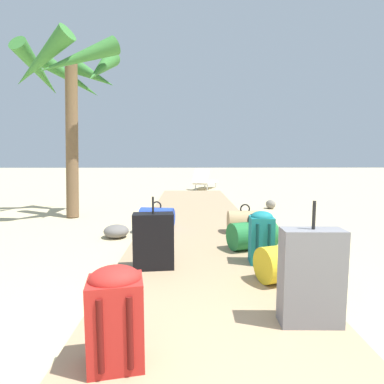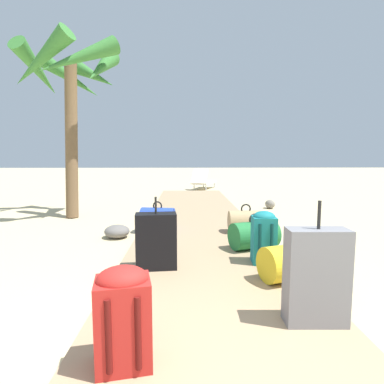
{
  "view_description": "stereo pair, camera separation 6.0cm",
  "coord_description": "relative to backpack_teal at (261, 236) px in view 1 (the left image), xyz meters",
  "views": [
    {
      "loc": [
        -0.19,
        -0.96,
        1.3
      ],
      "look_at": [
        -0.09,
        5.52,
        0.55
      ],
      "focal_mm": 29.23,
      "sensor_mm": 36.0,
      "label": 1
    },
    {
      "loc": [
        -0.25,
        -0.96,
        1.3
      ],
      "look_at": [
        -0.09,
        5.52,
        0.55
      ],
      "focal_mm": 29.23,
      "sensor_mm": 36.0,
      "label": 2
    }
  ],
  "objects": [
    {
      "name": "suitcase_black",
      "position": [
        -1.21,
        -0.15,
        -0.01
      ],
      "size": [
        0.45,
        0.25,
        0.79
      ],
      "color": "black",
      "rests_on": "boardwalk"
    },
    {
      "name": "lounge_chair",
      "position": [
        -0.14,
        8.8,
        -0.07
      ],
      "size": [
        1.12,
        1.62,
        0.82
      ],
      "color": "white",
      "rests_on": "ground"
    },
    {
      "name": "suitcase_grey",
      "position": [
        0.05,
        -1.3,
        0.04
      ],
      "size": [
        0.44,
        0.2,
        0.91
      ],
      "color": "slate",
      "rests_on": "boardwalk"
    },
    {
      "name": "backpack_teal",
      "position": [
        0.0,
        0.0,
        0.0
      ],
      "size": [
        0.27,
        0.27,
        0.6
      ],
      "color": "#197A7F",
      "rests_on": "boardwalk"
    },
    {
      "name": "boardwalk",
      "position": [
        -0.65,
        2.54,
        -0.35
      ],
      "size": [
        1.97,
        10.04,
        0.08
      ],
      "primitive_type": "cube",
      "color": "tan",
      "rests_on": "ground"
    },
    {
      "name": "ground_plane",
      "position": [
        -0.65,
        1.53,
        -0.39
      ],
      "size": [
        60.0,
        60.0,
        0.0
      ],
      "primitive_type": "plane",
      "color": "#CCB789"
    },
    {
      "name": "rock_left_far",
      "position": [
        -1.98,
        1.46,
        -0.29
      ],
      "size": [
        0.56,
        0.56,
        0.2
      ],
      "primitive_type": "ellipsoid",
      "rotation": [
        0.0,
        0.0,
        0.59
      ],
      "color": "slate",
      "rests_on": "ground"
    },
    {
      "name": "backpack_red",
      "position": [
        -1.26,
        -1.74,
        -0.0
      ],
      "size": [
        0.35,
        0.31,
        0.6
      ],
      "color": "red",
      "rests_on": "boardwalk"
    },
    {
      "name": "duffel_bag_tan",
      "position": [
        0.08,
        1.46,
        -0.14
      ],
      "size": [
        0.54,
        0.36,
        0.46
      ],
      "color": "tan",
      "rests_on": "boardwalk"
    },
    {
      "name": "rock_right_near",
      "position": [
        1.23,
        4.18,
        -0.29
      ],
      "size": [
        0.29,
        0.33,
        0.22
      ],
      "primitive_type": "ellipsoid",
      "rotation": [
        0.0,
        0.0,
        1.84
      ],
      "color": "gray",
      "rests_on": "ground"
    },
    {
      "name": "palm_tree_near_left",
      "position": [
        -3.23,
        3.24,
        2.46
      ],
      "size": [
        2.19,
        2.33,
        3.63
      ],
      "color": "brown",
      "rests_on": "ground"
    },
    {
      "name": "duffel_bag_yellow",
      "position": [
        0.18,
        -0.49,
        -0.14
      ],
      "size": [
        0.72,
        0.54,
        0.47
      ],
      "color": "gold",
      "rests_on": "boardwalk"
    },
    {
      "name": "duffel_bag_green",
      "position": [
        0.02,
        0.56,
        -0.13
      ],
      "size": [
        0.69,
        0.53,
        0.47
      ],
      "color": "#237538",
      "rests_on": "boardwalk"
    },
    {
      "name": "duffel_bag_blue",
      "position": [
        -1.36,
        1.78,
        -0.14
      ],
      "size": [
        0.61,
        0.45,
        0.46
      ],
      "color": "#2847B7",
      "rests_on": "boardwalk"
    }
  ]
}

